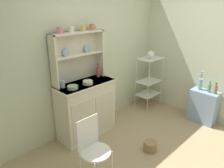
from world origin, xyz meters
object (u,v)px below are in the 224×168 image
object	(u,v)px
jam_bottle	(98,71)
oil_bottle	(209,88)
cup_rose_0	(60,30)
hutch_shelf_unit	(77,53)
hutch_cabinet	(86,109)
floor_basket	(150,146)
side_shelf_blue	(203,106)
flower_vase	(200,83)
wire_chair	(92,145)
vinegar_bottle	(216,89)
porcelain_teapot	(151,55)
utensil_jar	(62,84)
bakers_rack	(149,78)
bowl_mixing_large	(73,87)

from	to	relation	value
jam_bottle	oil_bottle	distance (m)	1.98
cup_rose_0	hutch_shelf_unit	bearing A→B (deg)	8.23
hutch_cabinet	oil_bottle	bearing A→B (deg)	-34.81
floor_basket	side_shelf_blue	bearing A→B (deg)	-7.08
cup_rose_0	flower_vase	distance (m)	2.59
hutch_shelf_unit	wire_chair	world-z (taller)	hutch_shelf_unit
cup_rose_0	vinegar_bottle	distance (m)	2.75
oil_bottle	floor_basket	bearing A→B (deg)	170.98
hutch_cabinet	vinegar_bottle	size ratio (longest dim) A/B	4.89
cup_rose_0	flower_vase	size ratio (longest dim) A/B	0.28
cup_rose_0	porcelain_teapot	world-z (taller)	cup_rose_0
floor_basket	flower_vase	bearing A→B (deg)	-2.16
utensil_jar	side_shelf_blue	bearing A→B (deg)	-30.72
wire_chair	cup_rose_0	distance (m)	1.59
wire_chair	vinegar_bottle	xyz separation A→B (m)	(2.37, -0.49, 0.17)
bakers_rack	flower_vase	distance (m)	0.99
hutch_shelf_unit	wire_chair	distance (m)	1.45
side_shelf_blue	bowl_mixing_large	bearing A→B (deg)	151.52
floor_basket	cup_rose_0	distance (m)	2.12
porcelain_teapot	hutch_cabinet	bearing A→B (deg)	175.86
porcelain_teapot	vinegar_bottle	size ratio (longest dim) A/B	1.17
vinegar_bottle	floor_basket	bearing A→B (deg)	166.81
floor_basket	wire_chair	bearing A→B (deg)	170.52
wire_chair	jam_bottle	size ratio (longest dim) A/B	3.78
bakers_rack	vinegar_bottle	distance (m)	1.25
hutch_cabinet	oil_bottle	xyz separation A→B (m)	(1.78, -1.24, 0.22)
hutch_shelf_unit	vinegar_bottle	bearing A→B (deg)	-40.24
utensil_jar	porcelain_teapot	world-z (taller)	porcelain_teapot
bowl_mixing_large	jam_bottle	world-z (taller)	jam_bottle
oil_bottle	hutch_shelf_unit	bearing A→B (deg)	141.79
bakers_rack	bowl_mixing_large	distance (m)	1.86
hutch_cabinet	utensil_jar	distance (m)	0.62
bakers_rack	side_shelf_blue	bearing A→B (deg)	-78.22
side_shelf_blue	oil_bottle	bearing A→B (deg)	-90.00
floor_basket	bowl_mixing_large	distance (m)	1.45
side_shelf_blue	porcelain_teapot	xyz separation A→B (m)	(-0.23, 1.08, 0.83)
vinegar_bottle	side_shelf_blue	bearing A→B (deg)	90.00
bowl_mixing_large	oil_bottle	distance (m)	2.38
cup_rose_0	flower_vase	xyz separation A→B (m)	(2.07, -1.19, -1.00)
floor_basket	oil_bottle	xyz separation A→B (m)	(1.39, -0.22, 0.61)
hutch_cabinet	wire_chair	xyz separation A→B (m)	(-0.58, -0.86, 0.05)
jam_bottle	floor_basket	bearing A→B (deg)	-88.13
oil_bottle	bowl_mixing_large	bearing A→B (deg)	150.50
vinegar_bottle	hutch_shelf_unit	bearing A→B (deg)	139.76
jam_bottle	vinegar_bottle	distance (m)	2.05
side_shelf_blue	floor_basket	xyz separation A→B (m)	(-1.39, 0.17, -0.23)
bakers_rack	floor_basket	bearing A→B (deg)	-142.20
side_shelf_blue	wire_chair	distance (m)	2.40
side_shelf_blue	jam_bottle	world-z (taller)	jam_bottle
hutch_cabinet	flower_vase	bearing A→B (deg)	-30.98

